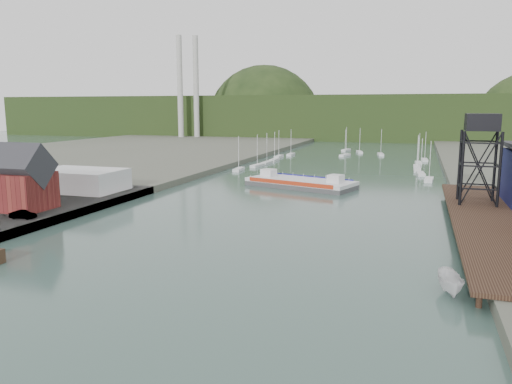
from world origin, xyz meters
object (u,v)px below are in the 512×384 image
Objects in this scene: lift_tower at (482,128)px; chain_ferry at (301,183)px; motorboat at (451,284)px; harbor_building at (15,184)px.

lift_tower reaches higher than chain_ferry.
lift_tower reaches higher than motorboat.
motorboat is at bearing -12.14° from harbor_building.
lift_tower is (77.00, 28.00, 9.56)m from harbor_building.
harbor_building is 63.14m from chain_ferry.
chain_ferry is 71.13m from motorboat.
harbor_building is 0.76× the size of lift_tower.
chain_ferry is (-37.36, 20.90, -14.57)m from lift_tower.
lift_tower is 2.66× the size of motorboat.
harbor_building is at bearing 159.79° from motorboat.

